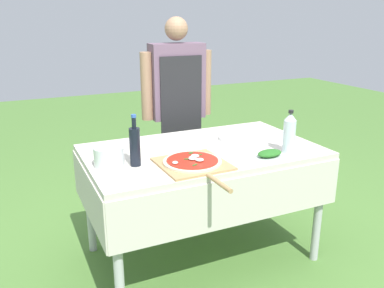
{
  "coord_description": "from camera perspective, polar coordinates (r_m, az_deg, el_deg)",
  "views": [
    {
      "loc": [
        -1.05,
        -2.11,
        1.52
      ],
      "look_at": [
        -0.07,
        0.0,
        0.78
      ],
      "focal_mm": 38.0,
      "sensor_mm": 36.0,
      "label": 1
    }
  ],
  "objects": [
    {
      "name": "oil_bottle",
      "position": [
        2.2,
        -8.02,
        -0.23
      ],
      "size": [
        0.06,
        0.06,
        0.28
      ],
      "color": "black",
      "rests_on": "prep_table"
    },
    {
      "name": "ground_plane",
      "position": [
        2.81,
        1.31,
        -15.16
      ],
      "size": [
        12.0,
        12.0,
        0.0
      ],
      "primitive_type": "plane",
      "color": "#517F38"
    },
    {
      "name": "pizza_on_peel",
      "position": [
        2.21,
        0.18,
        -2.68
      ],
      "size": [
        0.37,
        0.59,
        0.05
      ],
      "rotation": [
        0.0,
        0.0,
        0.02
      ],
      "color": "tan",
      "rests_on": "prep_table"
    },
    {
      "name": "water_bottle",
      "position": [
        2.45,
        13.51,
        1.55
      ],
      "size": [
        0.07,
        0.07,
        0.26
      ],
      "color": "silver",
      "rests_on": "prep_table"
    },
    {
      "name": "prep_table",
      "position": [
        2.51,
        1.41,
        -2.64
      ],
      "size": [
        1.42,
        0.85,
        0.74
      ],
      "color": "beige",
      "rests_on": "ground"
    },
    {
      "name": "plate_stack",
      "position": [
        2.69,
        6.17,
        0.88
      ],
      "size": [
        0.23,
        0.23,
        0.02
      ],
      "color": "white",
      "rests_on": "prep_table"
    },
    {
      "name": "herb_container",
      "position": [
        2.37,
        10.84,
        -1.37
      ],
      "size": [
        0.2,
        0.13,
        0.04
      ],
      "rotation": [
        0.0,
        0.0,
        0.11
      ],
      "color": "silver",
      "rests_on": "prep_table"
    },
    {
      "name": "mixing_tub",
      "position": [
        2.23,
        -11.56,
        -1.74
      ],
      "size": [
        0.16,
        0.16,
        0.11
      ],
      "primitive_type": "cylinder",
      "color": "silver",
      "rests_on": "prep_table"
    },
    {
      "name": "person_cook",
      "position": [
        3.16,
        -2.09,
        6.17
      ],
      "size": [
        0.57,
        0.2,
        1.51
      ],
      "rotation": [
        0.0,
        0.0,
        3.1
      ],
      "color": "#70604C",
      "rests_on": "ground"
    }
  ]
}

